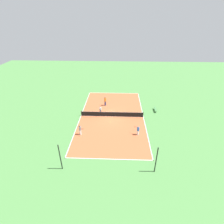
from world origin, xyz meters
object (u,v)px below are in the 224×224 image
player_near_blue (138,130)px  tennis_ball_midcourt (110,100)px  tennis_net (112,114)px  fence_post_back_right (60,157)px  tennis_ball_left_sideline (110,122)px  tennis_ball_far_baseline (122,94)px  bench (155,109)px  player_baseline_gray (80,129)px  player_center_orange (105,101)px  fence_post_back_left (156,160)px  player_near_white (100,110)px

player_near_blue → tennis_ball_midcourt: (4.66, -11.46, -0.82)m
tennis_net → fence_post_back_right: 13.09m
tennis_ball_left_sideline → fence_post_back_right: (5.03, 10.09, 1.70)m
tennis_ball_far_baseline → fence_post_back_right: bearing=71.8°
bench → tennis_ball_far_baseline: size_ratio=25.18×
player_near_blue → tennis_ball_far_baseline: player_near_blue is taller
tennis_ball_far_baseline → fence_post_back_right: (7.07, 21.44, 1.70)m
tennis_ball_left_sideline → tennis_ball_far_baseline: bearing=-100.2°
tennis_net → player_baseline_gray: bearing=50.3°
fence_post_back_right → tennis_net: bearing=-113.9°
bench → player_baseline_gray: (12.31, 7.68, 0.56)m
bench → tennis_ball_midcourt: bearing=-115.5°
player_near_blue → fence_post_back_right: size_ratio=0.43×
player_near_blue → bench: bearing=-78.5°
player_baseline_gray → bench: bearing=70.6°
player_near_blue → tennis_ball_left_sideline: player_near_blue is taller
tennis_ball_midcourt → player_center_orange: bearing=70.1°
player_near_blue → player_baseline_gray: player_baseline_gray is taller
player_near_blue → player_center_orange: size_ratio=0.85×
player_center_orange → fence_post_back_left: bearing=84.1°
tennis_ball_far_baseline → player_near_blue: bearing=98.6°
player_near_blue → player_near_white: bearing=-5.5°
tennis_ball_midcourt → fence_post_back_right: (4.62, 18.30, 1.70)m
tennis_net → fence_post_back_left: size_ratio=3.06×
tennis_ball_far_baseline → tennis_ball_midcourt: bearing=52.1°
player_near_blue → player_near_white: size_ratio=1.08×
player_baseline_gray → tennis_ball_far_baseline: player_baseline_gray is taller
bench → player_center_orange: (9.33, -1.81, 0.65)m
player_near_white → tennis_ball_far_baseline: player_near_white is taller
tennis_ball_midcourt → fence_post_back_right: fence_post_back_right is taller
player_center_orange → tennis_ball_left_sideline: (-1.23, 5.95, -0.99)m
fence_post_back_left → fence_post_back_right: (10.56, 0.00, 0.00)m
tennis_ball_far_baseline → tennis_ball_left_sideline: size_ratio=1.00×
fence_post_back_left → tennis_ball_midcourt: bearing=-72.0°
player_near_white → tennis_ball_midcourt: size_ratio=20.55×
tennis_net → player_near_white: player_near_white is taller
tennis_net → tennis_ball_midcourt: size_ratio=158.49×
player_baseline_gray → player_center_orange: bearing=111.2°
player_center_orange → player_baseline_gray: size_ratio=1.09×
tennis_net → bench: bearing=-163.5°
player_near_white → player_baseline_gray: 6.74m
tennis_net → player_center_orange: player_center_orange is taller
player_near_white → tennis_net: bearing=48.8°
fence_post_back_left → tennis_net: bearing=-66.1°
tennis_net → tennis_ball_left_sideline: size_ratio=158.49×
tennis_net → fence_post_back_left: 13.09m
tennis_ball_left_sideline → tennis_net: bearing=-97.8°
player_center_orange → tennis_ball_midcourt: (-0.82, -2.26, -0.99)m
tennis_ball_left_sideline → fence_post_back_right: 11.41m
player_center_orange → player_near_blue: bearing=92.0°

